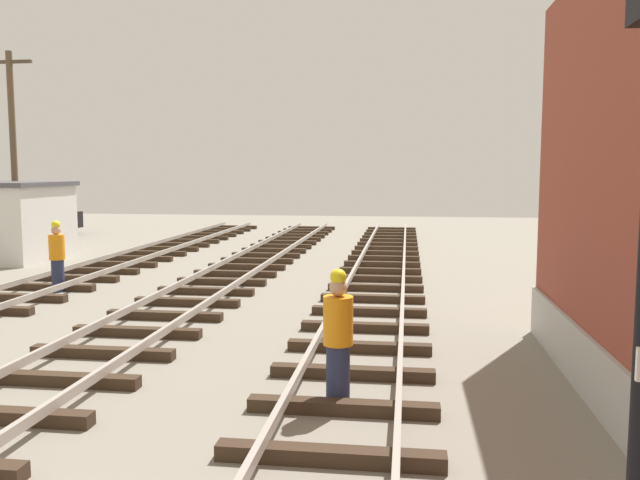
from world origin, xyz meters
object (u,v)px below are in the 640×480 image
parked_car_black (34,216)px  track_worker_foreground (338,339)px  track_worker_distant (57,257)px  control_hut (14,221)px  utility_pole_far (13,148)px

parked_car_black → track_worker_foreground: bearing=-51.0°
track_worker_foreground → track_worker_distant: bearing=138.1°
parked_car_black → track_worker_distant: track_worker_distant is taller
parked_car_black → track_worker_foreground: 27.62m
control_hut → parked_car_black: bearing=117.7°
control_hut → utility_pole_far: bearing=120.7°
parked_car_black → track_worker_distant: bearing=-56.8°
track_worker_foreground → track_worker_distant: (-8.12, 7.28, 0.00)m
track_worker_foreground → control_hut: bearing=135.1°
control_hut → parked_car_black: control_hut is taller
track_worker_foreground → track_worker_distant: 10.91m
control_hut → track_worker_foreground: (12.87, -12.84, -0.46)m
parked_car_black → track_worker_distant: (9.27, -14.18, 0.03)m
parked_car_black → track_worker_foreground: (17.40, -21.46, 0.03)m
control_hut → track_worker_distant: bearing=-49.5°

